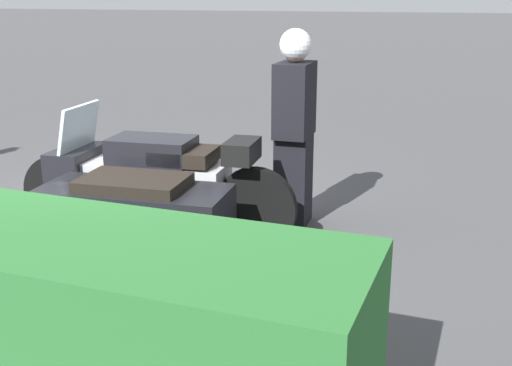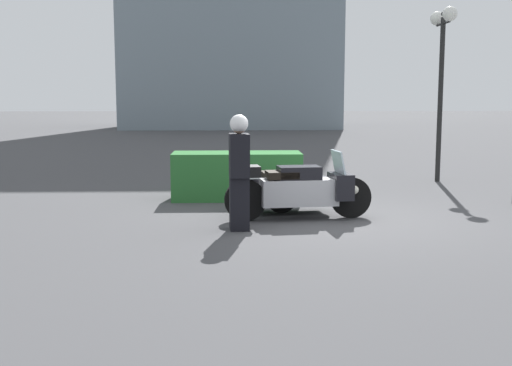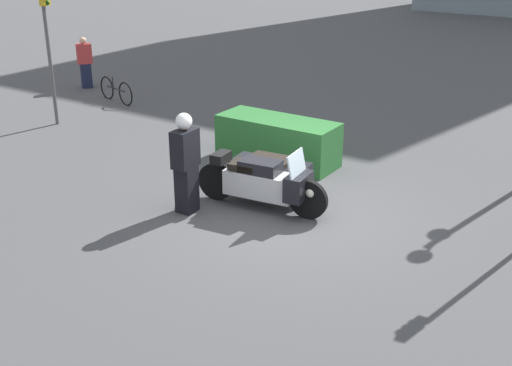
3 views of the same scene
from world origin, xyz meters
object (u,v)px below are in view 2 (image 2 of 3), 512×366
object	(u,v)px
police_motorcycle	(297,189)
twin_lamp_post	(442,50)
hedge_bush_curbside	(237,176)
officer_rider	(239,169)

from	to	relation	value
police_motorcycle	twin_lamp_post	world-z (taller)	twin_lamp_post
twin_lamp_post	hedge_bush_curbside	bearing A→B (deg)	-153.03
twin_lamp_post	police_motorcycle	bearing A→B (deg)	-131.60
police_motorcycle	hedge_bush_curbside	distance (m)	2.18
police_motorcycle	twin_lamp_post	xyz separation A→B (m)	(3.97, 4.47, 2.72)
police_motorcycle	hedge_bush_curbside	xyz separation A→B (m)	(-1.03, 1.92, -0.00)
officer_rider	hedge_bush_curbside	size ratio (longest dim) A/B	0.69
officer_rider	twin_lamp_post	bearing A→B (deg)	45.03
hedge_bush_curbside	twin_lamp_post	size ratio (longest dim) A/B	0.63
hedge_bush_curbside	twin_lamp_post	world-z (taller)	twin_lamp_post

